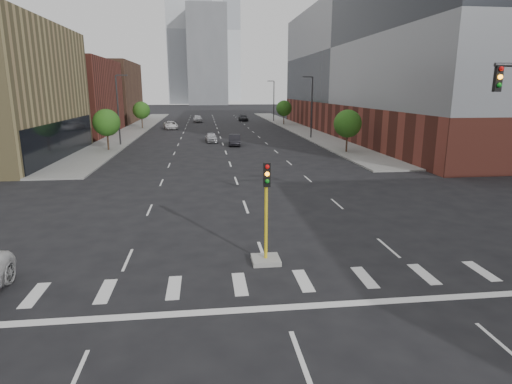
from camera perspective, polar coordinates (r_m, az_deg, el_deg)
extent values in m
cube|color=gray|center=(83.38, -15.68, 8.13)|extent=(5.00, 92.00, 0.15)
cube|color=gray|center=(84.28, 5.15, 8.63)|extent=(5.00, 92.00, 0.15)
cube|color=brown|center=(78.23, -26.10, 11.30)|extent=(20.00, 22.00, 12.00)
cube|color=brown|center=(103.19, -21.45, 12.24)|extent=(20.00, 24.00, 13.00)
cube|color=brown|center=(75.42, 18.45, 9.26)|extent=(24.00, 70.00, 5.00)
cube|color=slate|center=(75.52, 19.11, 17.60)|extent=(24.00, 70.00, 17.00)
cube|color=#B2B7BC|center=(229.86, -8.80, 20.38)|extent=(22.00, 22.00, 70.00)
cube|color=#B2B7BC|center=(270.39, -4.51, 20.51)|extent=(20.00, 20.00, 80.00)
cube|color=slate|center=(208.65, -6.52, 17.56)|extent=(18.00, 18.00, 44.00)
cube|color=#999993|center=(18.75, 1.31, -9.04)|extent=(1.20, 1.20, 0.20)
cylinder|color=gold|center=(18.16, 1.34, -4.08)|extent=(0.14, 0.14, 3.20)
cube|color=black|center=(17.46, 1.46, 2.32)|extent=(0.28, 0.18, 1.00)
sphere|color=red|center=(17.30, 1.52, 3.39)|extent=(0.18, 0.18, 0.18)
sphere|color=orange|center=(17.35, 1.51, 2.41)|extent=(0.18, 0.18, 0.18)
sphere|color=#0C7F19|center=(17.41, 1.51, 1.44)|extent=(0.18, 0.18, 0.18)
cube|color=black|center=(19.23, 29.56, 13.04)|extent=(0.28, 0.18, 1.00)
sphere|color=red|center=(19.14, 29.90, 14.06)|extent=(0.18, 0.18, 0.18)
sphere|color=orange|center=(19.13, 29.79, 13.17)|extent=(0.18, 0.18, 0.18)
sphere|color=#0C7F19|center=(19.13, 29.69, 12.27)|extent=(0.18, 0.18, 0.18)
cylinder|color=#2D2D30|center=(65.18, 7.44, 11.02)|extent=(0.20, 0.20, 9.00)
cube|color=#2D2D30|center=(64.95, 6.85, 15.00)|extent=(1.40, 0.22, 0.15)
cylinder|color=#2D2D30|center=(99.46, 2.39, 11.97)|extent=(0.20, 0.20, 9.00)
cube|color=#2D2D30|center=(99.30, 1.95, 14.57)|extent=(1.40, 0.22, 0.15)
cylinder|color=#2D2D30|center=(59.22, -17.91, 10.24)|extent=(0.20, 0.20, 9.00)
cube|color=#2D2D30|center=(59.03, -17.45, 14.64)|extent=(1.40, 0.22, 0.15)
cylinder|color=#382619|center=(54.71, -19.12, 6.26)|extent=(0.20, 0.20, 1.75)
sphere|color=#225015|center=(54.49, -19.32, 8.73)|extent=(3.20, 3.20, 3.20)
cylinder|color=#382619|center=(84.15, -14.94, 8.87)|extent=(0.20, 0.20, 1.75)
sphere|color=#225015|center=(84.00, -15.04, 10.48)|extent=(3.20, 3.20, 3.20)
cylinder|color=#382619|center=(51.26, 11.99, 6.26)|extent=(0.20, 0.20, 1.75)
sphere|color=#225015|center=(51.02, 12.12, 8.91)|extent=(3.20, 3.20, 3.20)
cylinder|color=#382619|center=(89.87, 3.73, 9.57)|extent=(0.20, 0.20, 1.75)
sphere|color=#225015|center=(89.74, 3.75, 11.08)|extent=(3.20, 3.20, 3.20)
imported|color=silver|center=(60.87, -5.98, 7.26)|extent=(1.80, 3.99, 1.33)
imported|color=black|center=(57.03, -2.87, 6.94)|extent=(1.79, 4.41, 1.42)
imported|color=white|center=(82.05, -11.30, 8.74)|extent=(3.16, 5.49, 1.44)
imported|color=black|center=(100.72, -1.71, 9.84)|extent=(2.02, 4.89, 1.42)
imported|color=silver|center=(97.92, -7.78, 9.67)|extent=(2.23, 4.86, 1.61)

